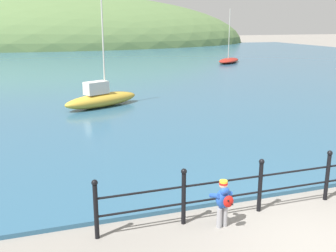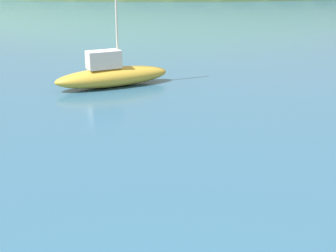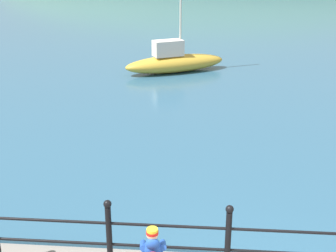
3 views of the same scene
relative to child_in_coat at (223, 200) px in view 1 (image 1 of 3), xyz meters
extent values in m
plane|color=gray|center=(1.37, -1.12, -0.61)|extent=(200.00, 200.00, 0.00)
cube|color=#2D5B7A|center=(1.37, 30.88, -0.56)|extent=(80.00, 60.00, 0.10)
ellipsoid|color=#567542|center=(1.37, 67.07, -0.61)|extent=(68.70, 37.78, 17.30)
cylinder|color=black|center=(-2.47, 0.38, -0.06)|extent=(0.09, 0.09, 1.10)
sphere|color=black|center=(-2.47, 0.38, 0.54)|extent=(0.12, 0.12, 0.12)
cylinder|color=black|center=(-0.70, 0.38, -0.06)|extent=(0.09, 0.09, 1.10)
sphere|color=black|center=(-0.70, 0.38, 0.54)|extent=(0.12, 0.12, 0.12)
cylinder|color=black|center=(1.07, 0.38, -0.06)|extent=(0.09, 0.09, 1.10)
sphere|color=black|center=(1.07, 0.38, 0.54)|extent=(0.12, 0.12, 0.12)
cylinder|color=black|center=(2.84, 0.38, -0.06)|extent=(0.09, 0.09, 1.10)
sphere|color=black|center=(2.84, 0.38, 0.54)|extent=(0.12, 0.12, 0.12)
cylinder|color=black|center=(1.95, 0.38, 0.21)|extent=(8.84, 0.04, 0.04)
cylinder|color=black|center=(1.95, 0.38, -0.16)|extent=(8.84, 0.04, 0.04)
cylinder|color=#99999E|center=(-0.07, 0.01, -0.40)|extent=(0.11, 0.11, 0.42)
cylinder|color=#99999E|center=(0.06, 0.03, -0.40)|extent=(0.11, 0.11, 0.42)
ellipsoid|color=blue|center=(0.00, 0.02, 0.01)|extent=(0.33, 0.26, 0.40)
ellipsoid|color=blue|center=(0.00, -0.04, 0.19)|extent=(0.21, 0.14, 0.18)
cylinder|color=blue|center=(-0.15, 0.09, 0.06)|extent=(0.13, 0.32, 0.19)
cylinder|color=blue|center=(0.14, 0.13, 0.06)|extent=(0.13, 0.32, 0.19)
sphere|color=beige|center=(0.00, 0.02, 0.31)|extent=(0.17, 0.17, 0.17)
cylinder|color=red|center=(0.00, 0.02, 0.34)|extent=(0.17, 0.17, 0.04)
cylinder|color=yellow|center=(0.00, 0.02, 0.38)|extent=(0.16, 0.16, 0.04)
ellipsoid|color=red|center=(0.02, -0.17, 0.03)|extent=(0.24, 0.16, 0.24)
sphere|color=black|center=(-0.02, -0.24, 0.09)|extent=(0.04, 0.04, 0.04)
sphere|color=black|center=(0.08, -0.23, -0.01)|extent=(0.04, 0.04, 0.04)
ellipsoid|color=maroon|center=(14.62, 28.35, -0.29)|extent=(3.99, 4.10, 0.43)
cylinder|color=beige|center=(14.47, 28.19, 2.24)|extent=(0.07, 0.07, 4.63)
ellipsoid|color=gold|center=(-0.47, 11.89, -0.18)|extent=(3.99, 2.63, 0.65)
cube|color=silver|center=(-0.74, 11.76, 0.43)|extent=(1.24, 0.98, 0.58)
cylinder|color=beige|center=(-0.30, 11.98, 2.31)|extent=(0.07, 0.07, 4.34)
camera|label=1|loc=(-3.32, -6.44, 3.43)|focal=42.00mm
camera|label=2|loc=(1.38, -3.50, 3.43)|focal=50.00mm
camera|label=3|loc=(0.66, -5.44, 4.08)|focal=50.00mm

